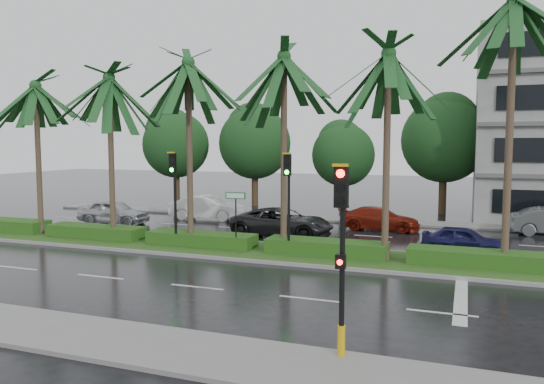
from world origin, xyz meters
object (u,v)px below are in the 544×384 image
(signal_near, at_px, (341,253))
(car_blue, at_px, (464,240))
(car_darkgrey, at_px, (282,222))
(car_red, at_px, (380,219))
(street_sign, at_px, (236,206))
(car_silver, at_px, (114,212))
(car_white, at_px, (207,208))
(signal_median_left, at_px, (174,185))

(signal_near, relative_size, car_blue, 1.21)
(car_blue, bearing_deg, signal_near, 173.33)
(car_darkgrey, relative_size, car_red, 1.21)
(street_sign, bearing_deg, car_blue, 20.33)
(street_sign, distance_m, car_red, 10.08)
(car_silver, xyz_separation_m, car_white, (4.50, 3.54, 0.03))
(car_silver, bearing_deg, car_darkgrey, -97.04)
(signal_median_left, relative_size, car_red, 0.98)
(car_white, xyz_separation_m, car_darkgrey, (6.50, -4.03, -0.02))
(signal_median_left, height_order, car_white, signal_median_left)
(signal_median_left, relative_size, car_silver, 1.00)
(signal_near, relative_size, car_darkgrey, 0.81)
(signal_near, relative_size, car_white, 0.93)
(car_silver, distance_m, car_red, 15.85)
(car_white, relative_size, car_darkgrey, 0.87)
(signal_near, relative_size, car_red, 0.98)
(street_sign, xyz_separation_m, car_blue, (9.50, 3.52, -1.51))
(street_sign, xyz_separation_m, car_red, (5.00, 8.62, -1.48))
(car_darkgrey, distance_m, car_blue, 9.10)
(car_blue, bearing_deg, car_white, 74.85)
(car_silver, height_order, car_darkgrey, car_darkgrey)
(signal_near, bearing_deg, car_blue, 79.42)
(car_darkgrey, bearing_deg, car_silver, 87.35)
(signal_median_left, xyz_separation_m, car_white, (-3.00, 9.06, -2.23))
(car_darkgrey, bearing_deg, car_blue, -98.48)
(signal_near, xyz_separation_m, car_silver, (-17.50, 15.20, -1.76))
(street_sign, height_order, car_red, street_sign)
(car_red, bearing_deg, car_white, 90.20)
(signal_near, height_order, car_blue, signal_near)
(signal_near, height_order, street_sign, signal_near)
(street_sign, bearing_deg, car_silver, 153.08)
(signal_near, distance_m, car_blue, 13.75)
(signal_near, distance_m, car_silver, 23.25)
(car_white, height_order, car_darkgrey, car_white)
(car_white, distance_m, car_blue, 16.40)
(signal_median_left, xyz_separation_m, car_darkgrey, (3.50, 5.03, -2.25))
(signal_median_left, height_order, car_blue, signal_median_left)
(street_sign, relative_size, car_red, 0.58)
(car_darkgrey, xyz_separation_m, car_red, (4.50, 3.78, -0.10))
(signal_near, height_order, car_silver, signal_near)
(street_sign, bearing_deg, car_red, 59.89)
(car_blue, bearing_deg, signal_median_left, 110.41)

